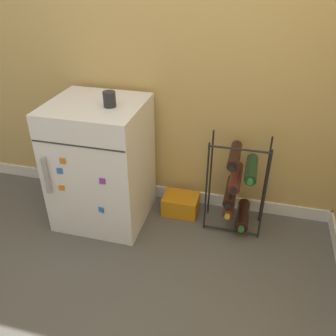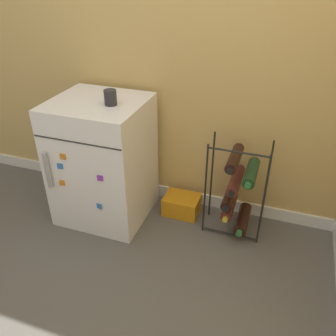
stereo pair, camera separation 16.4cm
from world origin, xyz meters
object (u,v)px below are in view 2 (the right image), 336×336
mini_fridge (103,161)px  fridge_top_cup (110,98)px  wine_rack (237,190)px  soda_box (182,205)px

mini_fridge → fridge_top_cup: size_ratio=9.27×
mini_fridge → wine_rack: size_ratio=1.28×
wine_rack → fridge_top_cup: fridge_top_cup is taller
soda_box → fridge_top_cup: bearing=-154.9°
mini_fridge → soda_box: (0.50, 0.15, -0.35)m
mini_fridge → fridge_top_cup: bearing=-14.6°
wine_rack → fridge_top_cup: bearing=-170.4°
mini_fridge → wine_rack: (0.88, 0.10, -0.10)m
soda_box → fridge_top_cup: size_ratio=2.73×
mini_fridge → soda_box: bearing=17.1°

